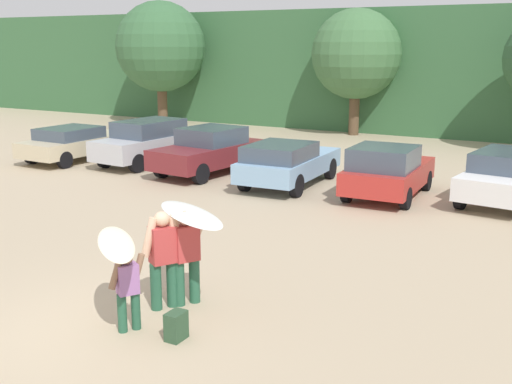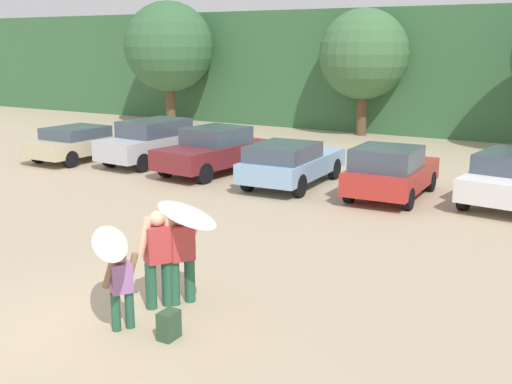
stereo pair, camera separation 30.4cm
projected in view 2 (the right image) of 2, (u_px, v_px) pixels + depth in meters
ground_plane at (90, 325)px, 10.22m from camera, size 120.00×120.00×0.00m
hillside_ridge at (479, 69)px, 34.32m from camera, size 108.00×12.00×6.21m
tree_center_right at (169, 47)px, 34.91m from camera, size 4.97×4.97×6.79m
tree_ridge_back at (364, 54)px, 30.51m from camera, size 4.39×4.39×6.17m
parked_car_champagne at (82, 142)px, 24.67m from camera, size 2.06×4.68×1.33m
parked_car_silver at (154, 141)px, 23.82m from camera, size 2.15×4.69×1.66m
parked_car_maroon at (214, 150)px, 21.98m from camera, size 2.38×4.55×1.62m
parked_car_sky_blue at (291, 162)px, 20.02m from camera, size 2.13×4.52×1.44m
parked_car_red at (391, 171)px, 18.44m from camera, size 2.03×3.97×1.59m
parked_car_white at (510, 177)px, 17.65m from camera, size 2.26×4.12×1.50m
person_adult at (181, 251)px, 10.87m from camera, size 0.52×0.70×1.69m
person_child at (121, 286)px, 9.91m from camera, size 0.41×0.58×1.31m
person_companion at (158, 253)px, 10.71m from camera, size 0.51×0.67×1.73m
surfboard_white at (185, 214)px, 10.61m from camera, size 2.14×1.58×0.13m
surfboard_cream at (109, 243)px, 9.68m from camera, size 1.77×1.70×0.07m
backpack_dropped at (169, 325)px, 9.69m from camera, size 0.24×0.34×0.45m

